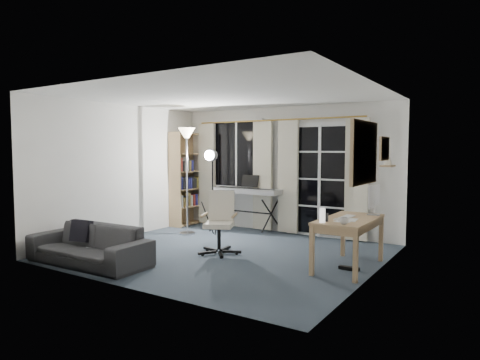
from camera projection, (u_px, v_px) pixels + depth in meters
name	position (u px, v px, depth m)	size (l,w,h in m)	color
floor	(225.00, 253.00, 6.59)	(4.50, 4.00, 0.02)	#394653
window	(237.00, 154.00, 8.71)	(1.20, 0.08, 1.40)	white
french_door	(320.00, 181.00, 7.77)	(1.32, 0.09, 2.11)	white
curtains	(275.00, 176.00, 8.17)	(3.60, 0.07, 2.13)	gold
bookshelf	(187.00, 181.00, 9.06)	(0.32, 0.91, 1.95)	tan
torchiere_lamp	(187.00, 149.00, 7.94)	(0.34, 0.34, 1.99)	#B2B2B7
keyboard_piano	(247.00, 192.00, 8.31)	(1.42, 0.71, 1.02)	black
studio_light	(211.00, 165.00, 8.00)	(0.32, 0.32, 1.62)	black
office_chair	(220.00, 216.00, 6.58)	(0.66, 0.65, 0.96)	black
desk	(349.00, 224.00, 5.70)	(0.63, 1.26, 0.67)	tan
monitor	(374.00, 197.00, 5.95)	(0.16, 0.48, 0.42)	silver
desk_clutter	(339.00, 231.00, 5.55)	(0.39, 0.76, 0.85)	white
mug	(344.00, 220.00, 5.22)	(0.11, 0.09, 0.11)	silver
wall_mirror	(364.00, 153.00, 5.00)	(0.04, 0.94, 0.74)	tan
framed_print	(384.00, 149.00, 5.75)	(0.03, 0.42, 0.32)	tan
wall_shelf	(388.00, 162.00, 6.22)	(0.16, 0.30, 0.18)	tan
sofa	(89.00, 238.00, 5.92)	(1.85, 0.58, 0.72)	#2E2E31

